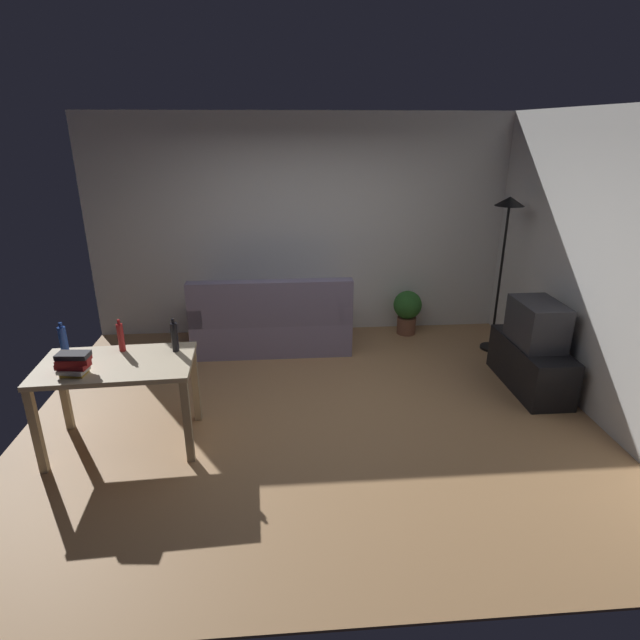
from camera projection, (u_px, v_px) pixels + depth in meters
ground_plane at (314, 415)px, 4.79m from camera, size 5.20×4.40×0.02m
wall_rear at (301, 227)px, 6.35m from camera, size 5.20×0.10×2.70m
wall_right at (607, 269)px, 4.50m from camera, size 0.10×4.40×2.70m
couch at (272, 324)px, 6.12m from camera, size 1.85×0.84×0.92m
tv_stand at (530, 365)px, 5.21m from camera, size 0.44×1.10×0.48m
tv at (538, 323)px, 5.05m from camera, size 0.41×0.60×0.44m
torchiere_lamp at (506, 233)px, 5.69m from camera, size 0.32×0.32×1.81m
desk at (118, 375)px, 4.11m from camera, size 1.23×0.76×0.76m
potted_plant at (407, 309)px, 6.53m from camera, size 0.36×0.36×0.57m
bottle_blue at (63, 340)px, 4.18m from camera, size 0.06×0.06×0.28m
bottle_red at (121, 337)px, 4.24m from camera, size 0.05×0.05×0.28m
bottle_dark at (175, 337)px, 4.23m from camera, size 0.06×0.06×0.29m
book_stack at (73, 363)px, 3.85m from camera, size 0.26×0.19×0.17m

